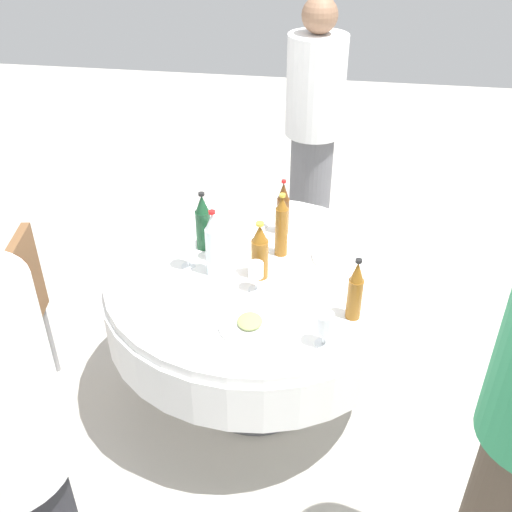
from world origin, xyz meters
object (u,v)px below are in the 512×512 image
object	(u,v)px
wine_glass_north	(324,324)
plate_right	(244,222)
person_inner	(313,132)
person_front	(11,466)
bottle_amber_north	(282,227)
bottle_clear_far	(213,245)
plate_near	(336,257)
dining_table	(256,297)
chair_mid	(6,313)
plate_outer	(250,324)
bottle_dark_green_mid	(203,223)
wine_glass_mid	(215,239)
bottle_amber_inner	(355,291)
bottle_amber_rear	(260,252)
wine_glass_far	(187,246)
wine_glass_east	(256,272)
bottle_brown_front	(283,209)

from	to	relation	value
wine_glass_north	plate_right	bearing A→B (deg)	-151.61
person_inner	person_front	xyz separation A→B (m)	(2.49, -0.62, 0.03)
bottle_amber_north	bottle_clear_far	bearing A→B (deg)	-54.59
plate_near	dining_table	bearing A→B (deg)	-67.43
wine_glass_north	chair_mid	size ratio (longest dim) A/B	0.16
plate_outer	person_inner	world-z (taller)	person_inner
plate_near	bottle_dark_green_mid	bearing A→B (deg)	-90.04
plate_outer	plate_near	xyz separation A→B (m)	(-0.51, 0.30, -0.00)
dining_table	bottle_dark_green_mid	bearing A→B (deg)	-118.19
bottle_dark_green_mid	chair_mid	xyz separation A→B (m)	(0.34, -0.84, -0.35)
dining_table	wine_glass_mid	size ratio (longest dim) A/B	9.67
bottle_clear_far	plate_near	size ratio (longest dim) A/B	1.45
dining_table	wine_glass_mid	world-z (taller)	wine_glass_mid
wine_glass_north	plate_near	distance (m)	0.57
bottle_amber_inner	wine_glass_mid	bearing A→B (deg)	-117.20
plate_right	bottle_amber_north	bearing A→B (deg)	41.65
bottle_amber_rear	person_inner	xyz separation A→B (m)	(-1.36, 0.12, -0.02)
bottle_dark_green_mid	bottle_amber_inner	bearing A→B (deg)	60.00
wine_glass_mid	chair_mid	world-z (taller)	wine_glass_mid
chair_mid	bottle_clear_far	bearing A→B (deg)	-90.98
wine_glass_mid	person_inner	world-z (taller)	person_inner
wine_glass_far	wine_glass_east	distance (m)	0.33
wine_glass_mid	plate_right	world-z (taller)	wine_glass_mid
bottle_dark_green_mid	person_front	size ratio (longest dim) A/B	0.17
bottle_amber_inner	wine_glass_mid	xyz separation A→B (m)	(-0.31, -0.60, -0.03)
bottle_amber_inner	bottle_amber_rear	world-z (taller)	bottle_amber_inner
wine_glass_mid	plate_near	world-z (taller)	wine_glass_mid
bottle_amber_rear	person_front	size ratio (longest dim) A/B	0.16
plate_outer	wine_glass_far	bearing A→B (deg)	-136.80
bottle_amber_inner	bottle_dark_green_mid	xyz separation A→B (m)	(-0.39, -0.67, 0.01)
wine_glass_north	wine_glass_east	bearing A→B (deg)	-134.48
bottle_brown_front	bottle_amber_rear	size ratio (longest dim) A/B	1.03
wine_glass_mid	plate_right	bearing A→B (deg)	167.54
bottle_amber_inner	bottle_amber_north	distance (m)	0.51
bottle_dark_green_mid	bottle_brown_front	bearing A→B (deg)	118.80
bottle_amber_rear	plate_right	size ratio (longest dim) A/B	1.10
dining_table	bottle_amber_north	world-z (taller)	bottle_amber_north
wine_glass_mid	chair_mid	size ratio (longest dim) A/B	0.16
bottle_amber_inner	chair_mid	world-z (taller)	bottle_amber_inner
bottle_amber_rear	wine_glass_east	distance (m)	0.10
bottle_amber_north	plate_outer	xyz separation A→B (m)	(0.51, -0.06, -0.13)
bottle_brown_front	wine_glass_far	bearing A→B (deg)	-46.86
bottle_amber_rear	person_front	distance (m)	1.23
bottle_amber_inner	wine_glass_east	bearing A→B (deg)	-105.84
wine_glass_mid	bottle_amber_north	bearing A→B (deg)	105.72
bottle_amber_rear	plate_near	distance (m)	0.38
wine_glass_north	person_front	xyz separation A→B (m)	(0.75, -0.79, 0.03)
chair_mid	wine_glass_east	bearing A→B (deg)	-97.19
bottle_amber_north	wine_glass_east	size ratio (longest dim) A/B	2.30
bottle_amber_rear	bottle_clear_far	world-z (taller)	bottle_clear_far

